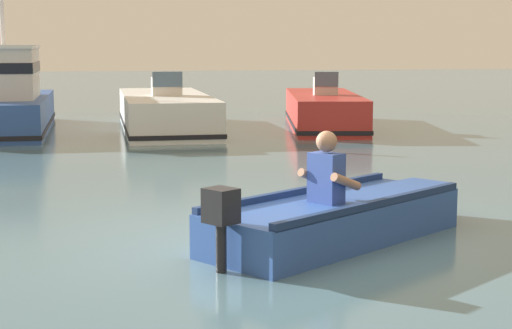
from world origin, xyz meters
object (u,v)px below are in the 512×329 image
(rowboat_with_person, at_px, (339,217))
(moored_boat_blue, at_px, (6,100))
(moored_boat_white, at_px, (165,113))
(moored_boat_red, at_px, (324,111))

(rowboat_with_person, distance_m, moored_boat_blue, 13.06)
(moored_boat_white, bearing_deg, rowboat_with_person, -85.28)
(moored_boat_white, bearing_deg, moored_boat_blue, 176.92)
(rowboat_with_person, xyz_separation_m, moored_boat_blue, (-4.79, 12.14, 0.51))
(rowboat_with_person, height_order, moored_boat_white, moored_boat_white)
(moored_boat_white, height_order, moored_boat_red, moored_boat_white)
(rowboat_with_person, distance_m, moored_boat_red, 12.22)
(rowboat_with_person, xyz_separation_m, moored_boat_red, (3.02, 11.84, 0.15))
(moored_boat_blue, xyz_separation_m, moored_boat_white, (3.81, -0.20, -0.35))
(moored_boat_blue, xyz_separation_m, moored_boat_red, (7.81, -0.30, -0.36))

